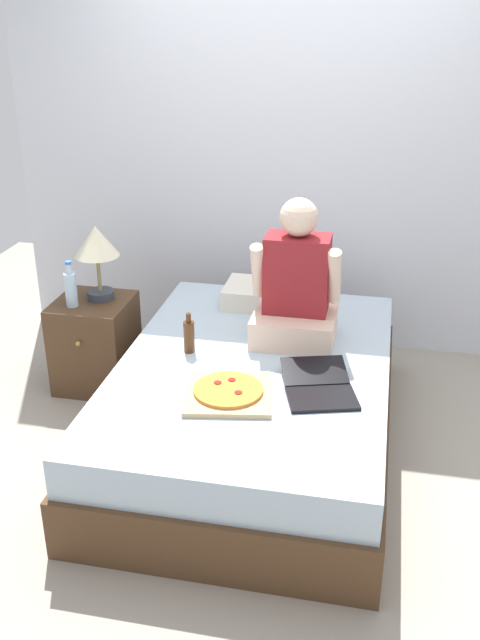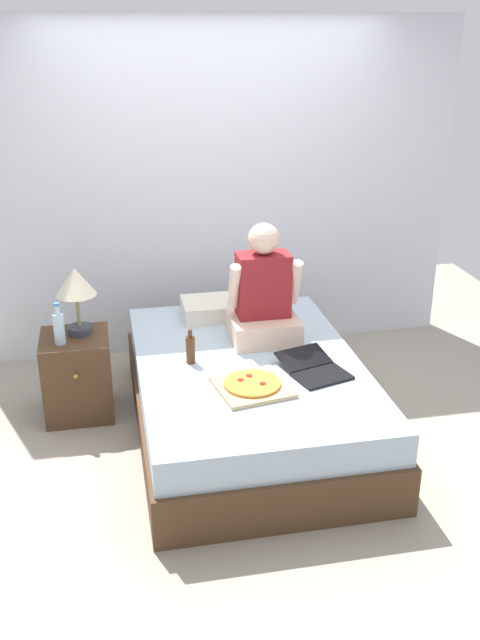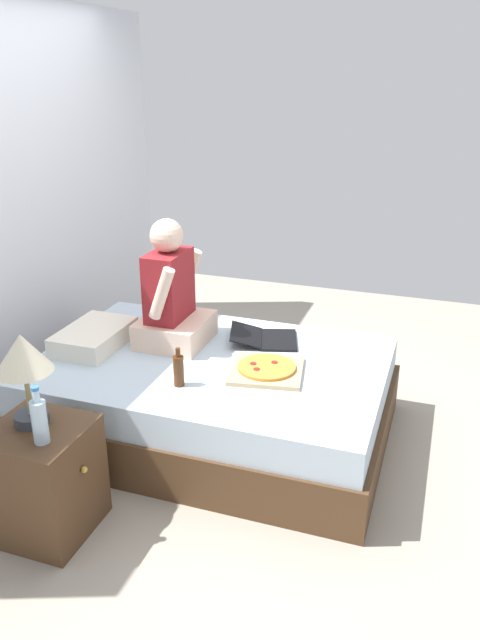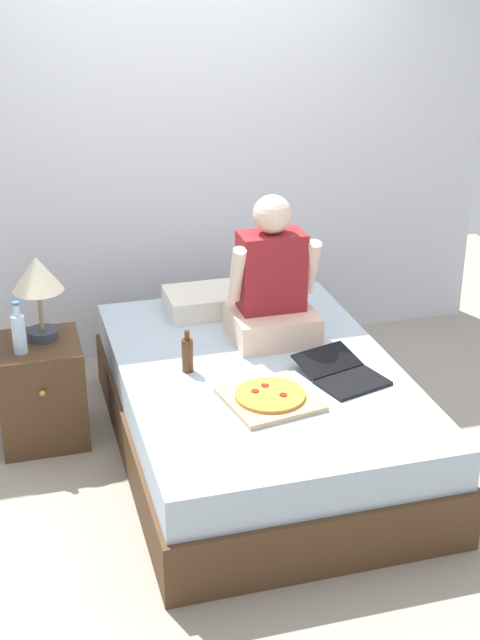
{
  "view_description": "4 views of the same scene",
  "coord_description": "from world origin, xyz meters",
  "px_view_note": "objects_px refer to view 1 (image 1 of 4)",
  "views": [
    {
      "loc": [
        0.59,
        -3.17,
        2.22
      ],
      "look_at": [
        -0.07,
        -0.02,
        0.74
      ],
      "focal_mm": 40.0,
      "sensor_mm": 36.0,
      "label": 1
    },
    {
      "loc": [
        -0.83,
        -3.88,
        2.46
      ],
      "look_at": [
        -0.07,
        -0.06,
        0.8
      ],
      "focal_mm": 40.0,
      "sensor_mm": 36.0,
      "label": 2
    },
    {
      "loc": [
        -3.08,
        -1.24,
        2.1
      ],
      "look_at": [
        0.1,
        -0.14,
        0.73
      ],
      "focal_mm": 35.0,
      "sensor_mm": 36.0,
      "label": 3
    },
    {
      "loc": [
        -1.16,
        -3.81,
        2.53
      ],
      "look_at": [
        -0.09,
        0.03,
        0.75
      ],
      "focal_mm": 50.0,
      "sensor_mm": 36.0,
      "label": 4
    }
  ],
  "objects_px": {
    "water_bottle": "(71,288)",
    "laptop": "(319,389)",
    "nightstand_left": "(96,343)",
    "beer_bottle_on_bed": "(189,336)",
    "bed": "(253,404)",
    "person_seated": "(296,289)",
    "pizza_box": "(228,393)",
    "lamp_on_left_nightstand": "(96,246)"
  },
  "relations": [
    {
      "from": "water_bottle",
      "to": "laptop",
      "type": "bearing_deg",
      "value": -21.47
    },
    {
      "from": "nightstand_left",
      "to": "water_bottle",
      "type": "height_order",
      "value": "water_bottle"
    },
    {
      "from": "beer_bottle_on_bed",
      "to": "nightstand_left",
      "type": "bearing_deg",
      "value": 150.93
    },
    {
      "from": "bed",
      "to": "person_seated",
      "type": "xyz_separation_m",
      "value": [
        0.16,
        0.32,
        0.54
      ]
    },
    {
      "from": "water_bottle",
      "to": "pizza_box",
      "type": "xyz_separation_m",
      "value": [
        1.09,
        -0.71,
        -0.15
      ]
    },
    {
      "from": "water_bottle",
      "to": "beer_bottle_on_bed",
      "type": "xyz_separation_m",
      "value": [
        0.79,
        -0.3,
        -0.08
      ]
    },
    {
      "from": "water_bottle",
      "to": "laptop",
      "type": "distance_m",
      "value": 1.62
    },
    {
      "from": "lamp_on_left_nightstand",
      "to": "person_seated",
      "type": "distance_m",
      "value": 1.21
    },
    {
      "from": "nightstand_left",
      "to": "laptop",
      "type": "bearing_deg",
      "value": -25.58
    },
    {
      "from": "lamp_on_left_nightstand",
      "to": "water_bottle",
      "type": "xyz_separation_m",
      "value": [
        -0.12,
        -0.14,
        -0.22
      ]
    },
    {
      "from": "person_seated",
      "to": "laptop",
      "type": "relative_size",
      "value": 1.6
    },
    {
      "from": "water_bottle",
      "to": "pizza_box",
      "type": "relative_size",
      "value": 0.6
    },
    {
      "from": "nightstand_left",
      "to": "person_seated",
      "type": "relative_size",
      "value": 0.71
    },
    {
      "from": "nightstand_left",
      "to": "beer_bottle_on_bed",
      "type": "bearing_deg",
      "value": -29.07
    },
    {
      "from": "laptop",
      "to": "pizza_box",
      "type": "xyz_separation_m",
      "value": [
        -0.42,
        -0.12,
        -0.0
      ]
    },
    {
      "from": "pizza_box",
      "to": "beer_bottle_on_bed",
      "type": "bearing_deg",
      "value": 126.61
    },
    {
      "from": "beer_bottle_on_bed",
      "to": "laptop",
      "type": "bearing_deg",
      "value": -21.9
    },
    {
      "from": "laptop",
      "to": "pizza_box",
      "type": "distance_m",
      "value": 0.43
    },
    {
      "from": "lamp_on_left_nightstand",
      "to": "beer_bottle_on_bed",
      "type": "distance_m",
      "value": 0.86
    },
    {
      "from": "nightstand_left",
      "to": "person_seated",
      "type": "bearing_deg",
      "value": -5.59
    },
    {
      "from": "water_bottle",
      "to": "person_seated",
      "type": "height_order",
      "value": "person_seated"
    },
    {
      "from": "nightstand_left",
      "to": "water_bottle",
      "type": "distance_m",
      "value": 0.41
    },
    {
      "from": "water_bottle",
      "to": "bed",
      "type": "bearing_deg",
      "value": -17.21
    },
    {
      "from": "bed",
      "to": "nightstand_left",
      "type": "bearing_deg",
      "value": 157.33
    },
    {
      "from": "water_bottle",
      "to": "lamp_on_left_nightstand",
      "type": "bearing_deg",
      "value": 49.4
    },
    {
      "from": "person_seated",
      "to": "pizza_box",
      "type": "height_order",
      "value": "person_seated"
    },
    {
      "from": "lamp_on_left_nightstand",
      "to": "laptop",
      "type": "relative_size",
      "value": 0.92
    },
    {
      "from": "nightstand_left",
      "to": "laptop",
      "type": "xyz_separation_m",
      "value": [
        1.42,
        -0.68,
        0.24
      ]
    },
    {
      "from": "water_bottle",
      "to": "beer_bottle_on_bed",
      "type": "distance_m",
      "value": 0.85
    },
    {
      "from": "laptop",
      "to": "pizza_box",
      "type": "bearing_deg",
      "value": -164.36
    },
    {
      "from": "bed",
      "to": "beer_bottle_on_bed",
      "type": "relative_size",
      "value": 9.41
    },
    {
      "from": "beer_bottle_on_bed",
      "to": "lamp_on_left_nightstand",
      "type": "bearing_deg",
      "value": 146.41
    },
    {
      "from": "water_bottle",
      "to": "beer_bottle_on_bed",
      "type": "height_order",
      "value": "water_bottle"
    },
    {
      "from": "bed",
      "to": "water_bottle",
      "type": "relative_size",
      "value": 7.5
    },
    {
      "from": "laptop",
      "to": "beer_bottle_on_bed",
      "type": "bearing_deg",
      "value": 158.1
    },
    {
      "from": "water_bottle",
      "to": "pizza_box",
      "type": "distance_m",
      "value": 1.31
    },
    {
      "from": "person_seated",
      "to": "nightstand_left",
      "type": "bearing_deg",
      "value": 174.41
    },
    {
      "from": "bed",
      "to": "beer_bottle_on_bed",
      "type": "xyz_separation_m",
      "value": [
        -0.36,
        0.05,
        0.34
      ]
    },
    {
      "from": "laptop",
      "to": "beer_bottle_on_bed",
      "type": "height_order",
      "value": "beer_bottle_on_bed"
    },
    {
      "from": "bed",
      "to": "laptop",
      "type": "bearing_deg",
      "value": -33.37
    },
    {
      "from": "water_bottle",
      "to": "pizza_box",
      "type": "bearing_deg",
      "value": -33.04
    },
    {
      "from": "pizza_box",
      "to": "beer_bottle_on_bed",
      "type": "xyz_separation_m",
      "value": [
        -0.3,
        0.4,
        0.07
      ]
    }
  ]
}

